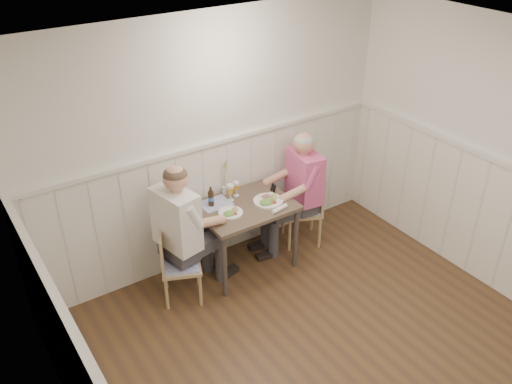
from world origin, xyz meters
TOP-DOWN VIEW (x-y plane):
  - room_shell at (0.00, 0.00)m, footprint 4.04×4.54m
  - wainscot at (0.00, 0.69)m, footprint 4.00×4.49m
  - dining_table at (0.10, 1.84)m, footprint 0.95×0.70m
  - chair_right at (0.92, 1.86)m, footprint 0.53×0.53m
  - chair_left at (-0.72, 1.78)m, footprint 0.49×0.49m
  - man_in_pink at (0.82, 1.86)m, footprint 0.68×0.47m
  - diner_cream at (-0.63, 1.81)m, footprint 0.73×0.52m
  - plate_man at (0.32, 1.76)m, footprint 0.30×0.30m
  - plate_diner at (-0.11, 1.78)m, footprint 0.24×0.24m
  - beer_glass_a at (0.13, 2.05)m, footprint 0.06×0.06m
  - beer_glass_b at (0.03, 2.00)m, footprint 0.07×0.07m
  - beer_bottle at (-0.18, 2.02)m, footprint 0.06×0.06m
  - rolled_napkin at (0.33, 1.57)m, footprint 0.20×0.07m
  - grass_vase at (0.05, 2.15)m, footprint 0.05×0.05m
  - gingham_mat at (-0.13, 2.03)m, footprint 0.31×0.25m

SIDE VIEW (x-z plane):
  - chair_left at x=-0.72m, z-range 0.03..0.82m
  - chair_right at x=0.92m, z-range 0.04..0.88m
  - man_in_pink at x=0.82m, z-range -0.11..1.26m
  - diner_cream at x=-0.63m, z-range -0.12..1.32m
  - dining_table at x=0.10m, z-range 0.28..1.03m
  - wainscot at x=0.00m, z-range 0.02..1.36m
  - gingham_mat at x=-0.13m, z-range 0.75..0.76m
  - plate_diner at x=-0.11m, z-range 0.74..0.80m
  - rolled_napkin at x=0.33m, z-range 0.75..0.79m
  - plate_man at x=0.32m, z-range 0.74..0.81m
  - beer_bottle at x=-0.18m, z-range 0.74..0.95m
  - beer_glass_a at x=0.13m, z-range 0.78..0.94m
  - beer_glass_b at x=0.03m, z-range 0.78..0.96m
  - grass_vase at x=0.05m, z-range 0.73..1.13m
  - room_shell at x=0.00m, z-range 0.22..2.82m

